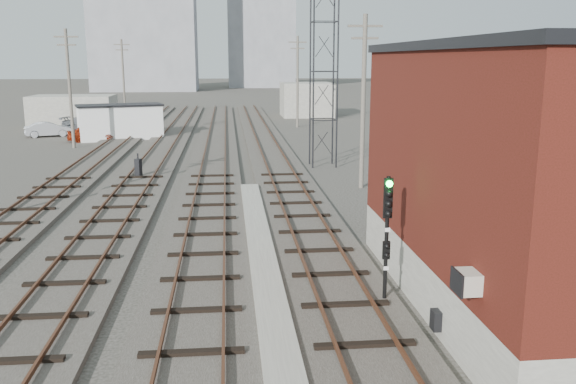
{
  "coord_description": "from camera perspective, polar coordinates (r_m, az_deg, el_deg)",
  "views": [
    {
      "loc": [
        -0.58,
        -3.46,
        6.75
      ],
      "look_at": [
        1.48,
        17.26,
        2.2
      ],
      "focal_mm": 38.0,
      "sensor_mm": 36.0,
      "label": 1
    }
  ],
  "objects": [
    {
      "name": "ground",
      "position": [
        63.82,
        -5.17,
        6.2
      ],
      "size": [
        320.0,
        320.0,
        0.0
      ],
      "primitive_type": "plane",
      "color": "#282621",
      "rests_on": "ground"
    },
    {
      "name": "track_right",
      "position": [
        43.09,
        -1.52,
        3.45
      ],
      "size": [
        3.2,
        90.0,
        0.39
      ],
      "color": "#332D28",
      "rests_on": "ground"
    },
    {
      "name": "track_mid_right",
      "position": [
        42.99,
        -6.86,
        3.34
      ],
      "size": [
        3.2,
        90.0,
        0.39
      ],
      "color": "#332D28",
      "rests_on": "ground"
    },
    {
      "name": "track_mid_left",
      "position": [
        43.26,
        -12.17,
        3.21
      ],
      "size": [
        3.2,
        90.0,
        0.39
      ],
      "color": "#332D28",
      "rests_on": "ground"
    },
    {
      "name": "track_left",
      "position": [
        43.89,
        -17.37,
        3.05
      ],
      "size": [
        3.2,
        90.0,
        0.39
      ],
      "color": "#332D28",
      "rests_on": "ground"
    },
    {
      "name": "platform_curb",
      "position": [
        18.71,
        -2.02,
        -8.41
      ],
      "size": [
        0.9,
        28.0,
        0.26
      ],
      "primitive_type": "cube",
      "color": "gray",
      "rests_on": "ground"
    },
    {
      "name": "brick_building",
      "position": [
        17.72,
        21.55,
        1.32
      ],
      "size": [
        6.54,
        12.2,
        7.22
      ],
      "color": "gray",
      "rests_on": "ground"
    },
    {
      "name": "lattice_tower",
      "position": [
        38.95,
        3.39,
        13.4
      ],
      "size": [
        1.6,
        1.6,
        15.0
      ],
      "color": "black",
      "rests_on": "ground"
    },
    {
      "name": "utility_pole_left_b",
      "position": [
        49.94,
        -19.77,
        9.37
      ],
      "size": [
        1.8,
        0.24,
        9.0
      ],
      "color": "#595147",
      "rests_on": "ground"
    },
    {
      "name": "utility_pole_left_c",
      "position": [
        74.45,
        -15.16,
        10.4
      ],
      "size": [
        1.8,
        0.24,
        9.0
      ],
      "color": "#595147",
      "rests_on": "ground"
    },
    {
      "name": "utility_pole_right_a",
      "position": [
        32.31,
        7.07,
        8.77
      ],
      "size": [
        1.8,
        0.24,
        9.0
      ],
      "color": "#595147",
      "rests_on": "ground"
    },
    {
      "name": "utility_pole_right_b",
      "position": [
        61.9,
        0.9,
        10.51
      ],
      "size": [
        1.8,
        0.24,
        9.0
      ],
      "color": "#595147",
      "rests_on": "ground"
    },
    {
      "name": "apartment_left",
      "position": [
        139.8,
        -13.33,
        15.38
      ],
      "size": [
        22.0,
        14.0,
        30.0
      ],
      "primitive_type": "cube",
      "color": "gray",
      "rests_on": "ground"
    },
    {
      "name": "apartment_right",
      "position": [
        153.83,
        -2.57,
        14.63
      ],
      "size": [
        16.0,
        12.0,
        26.0
      ],
      "primitive_type": "cube",
      "color": "gray",
      "rests_on": "ground"
    },
    {
      "name": "shed_left",
      "position": [
        65.51,
        -19.44,
        7.12
      ],
      "size": [
        8.0,
        5.0,
        3.2
      ],
      "primitive_type": "cube",
      "color": "gray",
      "rests_on": "ground"
    },
    {
      "name": "shed_right",
      "position": [
        74.24,
        1.76,
        8.64
      ],
      "size": [
        6.0,
        6.0,
        4.0
      ],
      "primitive_type": "cube",
      "color": "gray",
      "rests_on": "ground"
    },
    {
      "name": "signal_mast",
      "position": [
        16.9,
        9.24,
        -3.79
      ],
      "size": [
        0.4,
        0.4,
        3.67
      ],
      "color": "gray",
      "rests_on": "ground"
    },
    {
      "name": "switch_stand",
      "position": [
        35.99,
        -13.83,
        2.21
      ],
      "size": [
        0.43,
        0.43,
        1.39
      ],
      "rotation": [
        0.0,
        0.0,
        -0.43
      ],
      "color": "black",
      "rests_on": "ground"
    },
    {
      "name": "site_trailer",
      "position": [
        54.65,
        -15.43,
        6.37
      ],
      "size": [
        7.68,
        5.03,
        2.98
      ],
      "rotation": [
        0.0,
        0.0,
        0.3
      ],
      "color": "white",
      "rests_on": "ground"
    },
    {
      "name": "car_red",
      "position": [
        53.9,
        -17.93,
        5.24
      ],
      "size": [
        4.14,
        2.35,
        1.33
      ],
      "primitive_type": "imported",
      "rotation": [
        0.0,
        0.0,
        1.78
      ],
      "color": "maroon",
      "rests_on": "ground"
    },
    {
      "name": "car_silver",
      "position": [
        58.45,
        -21.51,
        5.48
      ],
      "size": [
        4.22,
        2.62,
        1.31
      ],
      "primitive_type": "imported",
      "rotation": [
        0.0,
        0.0,
        1.9
      ],
      "color": "#B3B5BB",
      "rests_on": "ground"
    },
    {
      "name": "car_grey",
      "position": [
        60.33,
        -18.13,
        5.99
      ],
      "size": [
        5.48,
        3.49,
        1.48
      ],
      "primitive_type": "imported",
      "rotation": [
        0.0,
        0.0,
        1.27
      ],
      "color": "slate",
      "rests_on": "ground"
    }
  ]
}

